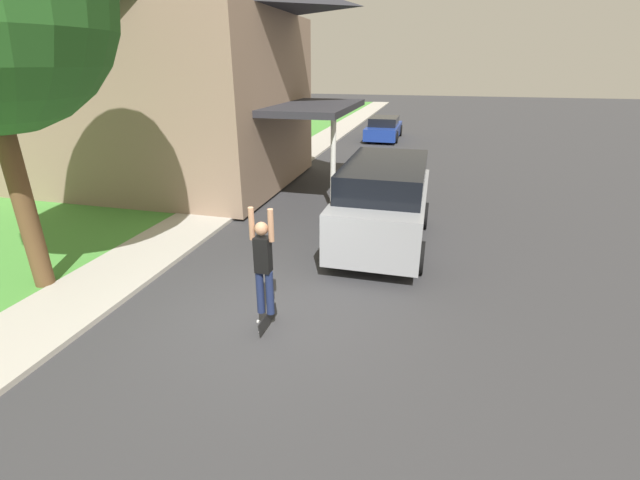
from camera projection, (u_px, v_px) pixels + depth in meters
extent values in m
plane|color=#333335|center=(262.00, 316.00, 7.70)|extent=(120.00, 120.00, 0.00)
cube|color=#478E38|center=(112.00, 193.00, 14.92)|extent=(10.00, 80.00, 0.08)
cube|color=#ADA89E|center=(227.00, 202.00, 13.89)|extent=(1.80, 80.00, 0.10)
cube|color=#89705B|center=(149.00, 102.00, 15.54)|extent=(10.25, 7.21, 5.70)
cube|color=#28282D|center=(313.00, 107.00, 14.11)|extent=(2.60, 5.05, 0.20)
cylinder|color=silver|center=(333.00, 164.00, 12.79)|extent=(0.16, 0.16, 2.70)
cylinder|color=brown|center=(20.00, 189.00, 7.91)|extent=(0.36, 0.36, 3.97)
cube|color=gray|center=(383.00, 211.00, 10.46)|extent=(2.00, 4.58, 1.13)
cube|color=black|center=(385.00, 175.00, 10.23)|extent=(1.84, 3.57, 0.62)
cylinder|color=black|center=(354.00, 210.00, 12.15)|extent=(0.24, 0.72, 0.72)
cylinder|color=black|center=(423.00, 215.00, 11.70)|extent=(0.24, 0.72, 0.72)
cylinder|color=black|center=(331.00, 248.00, 9.61)|extent=(0.24, 0.72, 0.72)
cylinder|color=black|center=(418.00, 258.00, 9.16)|extent=(0.24, 0.72, 0.72)
cube|color=navy|center=(384.00, 131.00, 25.66)|extent=(1.80, 4.56, 0.66)
cube|color=black|center=(384.00, 121.00, 25.34)|extent=(1.58, 2.37, 0.47)
cylinder|color=black|center=(373.00, 130.00, 27.15)|extent=(0.20, 0.67, 0.67)
cylinder|color=black|center=(400.00, 131.00, 26.74)|extent=(0.20, 0.67, 0.67)
cylinder|color=black|center=(366.00, 136.00, 24.70)|extent=(0.20, 0.67, 0.67)
cylinder|color=black|center=(396.00, 137.00, 24.29)|extent=(0.20, 0.67, 0.67)
cylinder|color=#192347|center=(260.00, 292.00, 7.10)|extent=(0.13, 0.13, 0.78)
cylinder|color=#192347|center=(270.00, 293.00, 7.06)|extent=(0.13, 0.13, 0.78)
cube|color=black|center=(263.00, 255.00, 6.82)|extent=(0.25, 0.20, 0.60)
sphere|color=#9E7051|center=(261.00, 229.00, 6.65)|extent=(0.22, 0.22, 0.22)
cylinder|color=#9E7051|center=(252.00, 224.00, 6.66)|extent=(0.09, 0.09, 0.53)
cylinder|color=#9E7051|center=(271.00, 225.00, 6.58)|extent=(0.09, 0.09, 0.53)
cube|color=black|center=(268.00, 319.00, 7.30)|extent=(0.05, 0.77, 0.21)
cylinder|color=silver|center=(269.00, 307.00, 7.50)|extent=(0.03, 0.06, 0.06)
cylinder|color=silver|center=(271.00, 316.00, 7.57)|extent=(0.03, 0.06, 0.06)
cylinder|color=silver|center=(258.00, 321.00, 7.08)|extent=(0.03, 0.06, 0.06)
cylinder|color=silver|center=(260.00, 331.00, 7.14)|extent=(0.03, 0.06, 0.06)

